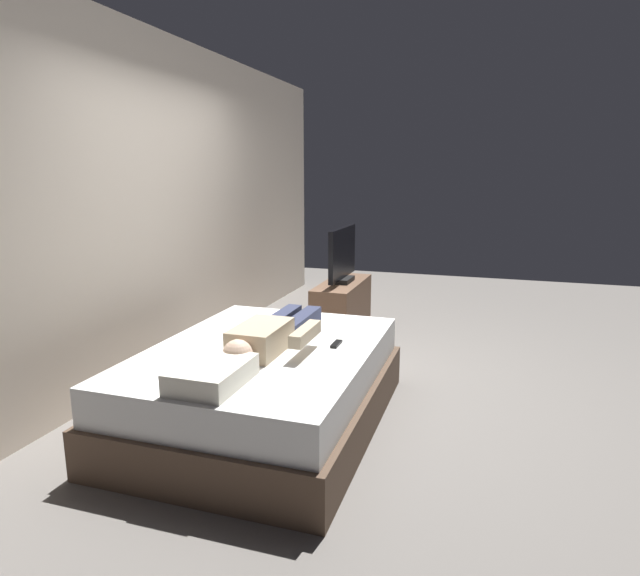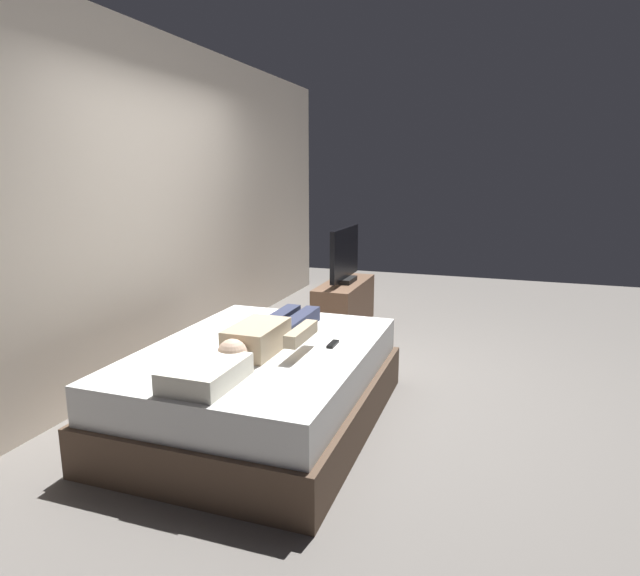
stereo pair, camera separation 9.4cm
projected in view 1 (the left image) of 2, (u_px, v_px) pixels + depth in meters
name	position (u px, v px, depth m)	size (l,w,h in m)	color
ground_plane	(335.00, 383.00, 4.36)	(10.00, 10.00, 0.00)	slate
back_wall	(181.00, 202.00, 4.92)	(6.40, 0.10, 2.80)	beige
bed	(264.00, 386.00, 3.62)	(2.01, 1.48, 0.54)	brown
pillow	(212.00, 374.00, 2.92)	(0.48, 0.34, 0.12)	silver
person	(271.00, 334.00, 3.56)	(1.26, 0.46, 0.18)	tan
remote	(336.00, 344.00, 3.60)	(0.15, 0.04, 0.02)	black
tv_stand	(342.00, 304.00, 5.91)	(1.10, 0.40, 0.50)	brown
tv	(342.00, 256.00, 5.80)	(0.88, 0.20, 0.59)	black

